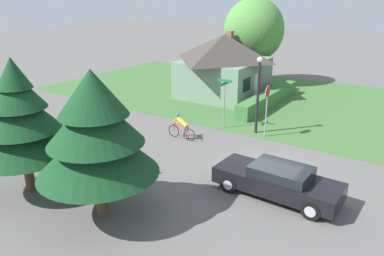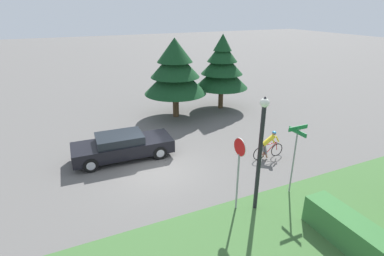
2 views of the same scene
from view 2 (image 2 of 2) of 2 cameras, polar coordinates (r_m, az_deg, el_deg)
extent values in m
plane|color=#5B5956|center=(14.14, -6.97, -7.72)|extent=(140.00, 140.00, 0.00)
cube|color=black|center=(15.12, -12.99, -3.61)|extent=(1.94, 4.85, 0.62)
cube|color=black|center=(14.90, -13.66, -1.93)|extent=(1.63, 2.25, 0.39)
cylinder|color=black|center=(16.19, -7.76, -2.34)|extent=(0.30, 0.70, 0.69)
cylinder|color=#ADADB2|center=(16.19, -7.76, -2.34)|extent=(0.30, 0.41, 0.40)
cylinder|color=black|center=(14.84, -6.18, -4.65)|extent=(0.30, 0.70, 0.69)
cylinder|color=#ADADB2|center=(14.84, -6.18, -4.65)|extent=(0.30, 0.41, 0.40)
cylinder|color=black|center=(15.80, -19.24, -4.11)|extent=(0.30, 0.70, 0.69)
cylinder|color=#ADADB2|center=(15.80, -19.24, -4.11)|extent=(0.30, 0.41, 0.40)
cylinder|color=black|center=(14.41, -18.74, -6.67)|extent=(0.30, 0.70, 0.69)
cylinder|color=#ADADB2|center=(14.41, -18.74, -6.67)|extent=(0.30, 0.41, 0.40)
torus|color=black|center=(15.05, 12.66, -4.80)|extent=(0.05, 0.68, 0.68)
torus|color=black|center=(15.65, 15.84, -4.02)|extent=(0.05, 0.68, 0.68)
cylinder|color=#B21E1E|center=(15.13, 13.53, -4.12)|extent=(0.04, 0.18, 0.52)
cylinder|color=#B21E1E|center=(15.35, 14.72, -3.78)|extent=(0.05, 0.66, 0.57)
cylinder|color=#B21E1E|center=(15.20, 14.59, -2.97)|extent=(0.05, 0.79, 0.07)
cylinder|color=#B21E1E|center=(15.16, 13.17, -4.86)|extent=(0.04, 0.35, 0.15)
cylinder|color=#B21E1E|center=(15.01, 13.02, -4.05)|extent=(0.03, 0.22, 0.41)
cylinder|color=#B21E1E|center=(15.54, 15.80, -3.34)|extent=(0.04, 0.12, 0.44)
cylinder|color=black|center=(15.42, 15.76, -2.64)|extent=(0.44, 0.03, 0.02)
ellipsoid|color=black|center=(14.97, 13.39, -3.23)|extent=(0.08, 0.20, 0.05)
cylinder|color=slate|center=(15.03, 13.33, -3.77)|extent=(0.11, 0.25, 0.43)
cylinder|color=slate|center=(15.16, 13.78, -3.93)|extent=(0.11, 0.26, 0.58)
cylinder|color=#8C6647|center=(15.23, 13.44, -4.89)|extent=(0.08, 0.08, 0.30)
cylinder|color=#8C6647|center=(15.33, 14.00, -5.16)|extent=(0.17, 0.08, 0.21)
cylinder|color=yellow|center=(15.05, 14.37, -2.28)|extent=(0.23, 0.71, 0.55)
cylinder|color=yellow|center=(15.21, 15.13, -2.19)|extent=(0.07, 0.26, 0.36)
cylinder|color=yellow|center=(15.38, 15.94, -2.00)|extent=(0.07, 0.26, 0.36)
sphere|color=#8C6647|center=(15.10, 15.38, -0.98)|extent=(0.19, 0.19, 0.19)
ellipsoid|color=#267FBF|center=(15.08, 15.39, -0.81)|extent=(0.22, 0.18, 0.12)
cylinder|color=gray|center=(11.09, 8.65, -10.15)|extent=(0.07, 0.07, 2.26)
cylinder|color=red|center=(10.42, 9.08, -3.64)|extent=(0.63, 0.06, 0.63)
cylinder|color=silver|center=(10.42, 9.08, -3.64)|extent=(0.67, 0.05, 0.67)
cylinder|color=black|center=(10.82, 12.66, -6.10)|extent=(0.15, 0.15, 3.97)
sphere|color=white|center=(10.01, 13.67, 4.69)|extent=(0.31, 0.31, 0.31)
cone|color=black|center=(9.96, 13.75, 5.54)|extent=(0.19, 0.19, 0.12)
cylinder|color=gray|center=(12.46, 18.69, -6.43)|extent=(0.06, 0.06, 2.58)
cube|color=#197238|center=(11.90, 19.47, -0.71)|extent=(0.90, 0.03, 0.16)
cube|color=#197238|center=(11.85, 19.57, 0.00)|extent=(0.03, 0.90, 0.16)
cylinder|color=#4C3823|center=(20.37, -3.10, 4.45)|extent=(0.41, 0.41, 1.63)
cone|color=#143D1E|center=(19.89, -3.21, 9.43)|extent=(4.11, 4.11, 1.99)
cone|color=#143D1E|center=(19.70, -3.27, 12.20)|extent=(3.20, 3.20, 1.75)
cone|color=#143D1E|center=(19.57, -3.33, 14.64)|extent=(2.30, 2.30, 1.52)
cylinder|color=#4C3823|center=(22.22, 5.50, 5.80)|extent=(0.35, 0.35, 1.56)
cone|color=#143D1E|center=(21.80, 5.66, 10.03)|extent=(3.79, 3.79, 1.78)
cone|color=#143D1E|center=(21.64, 5.75, 12.29)|extent=(2.95, 2.95, 1.57)
cone|color=#143D1E|center=(21.52, 5.82, 14.27)|extent=(2.12, 2.12, 1.36)
cone|color=#143D1E|center=(21.45, 5.89, 15.96)|extent=(1.29, 1.29, 1.14)
camera|label=1|loc=(25.95, -30.88, 20.15)|focal=35.00mm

